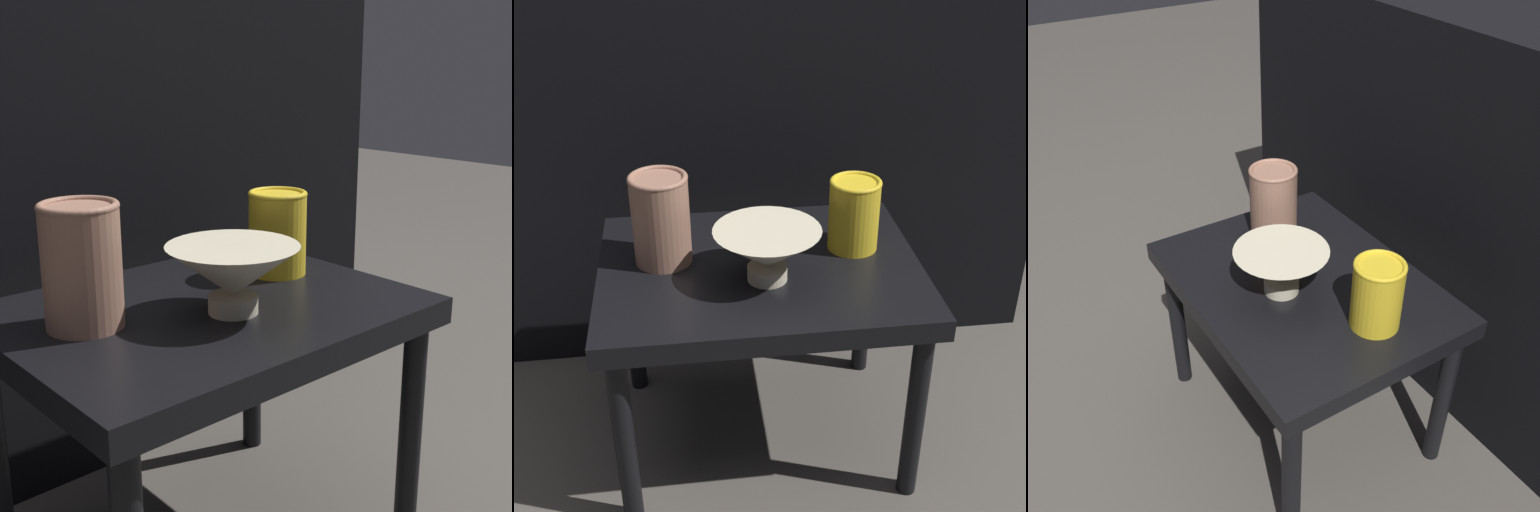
{
  "view_description": "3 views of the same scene",
  "coord_description": "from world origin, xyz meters",
  "views": [
    {
      "loc": [
        -0.59,
        -0.77,
        0.76
      ],
      "look_at": [
        0.04,
        -0.07,
        0.49
      ],
      "focal_mm": 50.0,
      "sensor_mm": 36.0,
      "label": 1
    },
    {
      "loc": [
        -0.13,
        -1.11,
        1.06
      ],
      "look_at": [
        0.01,
        -0.05,
        0.45
      ],
      "focal_mm": 50.0,
      "sensor_mm": 36.0,
      "label": 2
    },
    {
      "loc": [
        0.8,
        -0.54,
        1.16
      ],
      "look_at": [
        0.03,
        -0.06,
        0.51
      ],
      "focal_mm": 42.0,
      "sensor_mm": 36.0,
      "label": 3
    }
  ],
  "objects": [
    {
      "name": "table",
      "position": [
        0.0,
        0.0,
        0.36
      ],
      "size": [
        0.58,
        0.45,
        0.41
      ],
      "color": "black",
      "rests_on": "ground_plane"
    },
    {
      "name": "bowl",
      "position": [
        0.01,
        -0.05,
        0.47
      ],
      "size": [
        0.19,
        0.19,
        0.1
      ],
      "color": "beige",
      "rests_on": "table"
    },
    {
      "name": "vase_colorful_right",
      "position": [
        0.18,
        0.04,
        0.48
      ],
      "size": [
        0.1,
        0.1,
        0.14
      ],
      "color": "gold",
      "rests_on": "table"
    },
    {
      "name": "vase_textured_left",
      "position": [
        -0.17,
        0.04,
        0.5
      ],
      "size": [
        0.11,
        0.11,
        0.17
      ],
      "color": "#996B56",
      "rests_on": "table"
    },
    {
      "name": "couch_backdrop",
      "position": [
        0.0,
        0.56,
        0.44
      ],
      "size": [
        1.39,
        0.5,
        0.87
      ],
      "color": "black",
      "rests_on": "ground_plane"
    }
  ]
}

